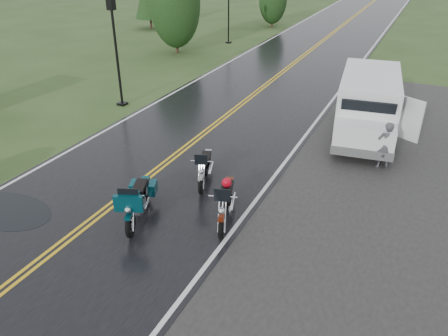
% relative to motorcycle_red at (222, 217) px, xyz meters
% --- Properties ---
extents(ground, '(120.00, 120.00, 0.00)m').
position_rel_motorcycle_red_xyz_m(ground, '(-3.66, -0.04, -0.70)').
color(ground, '#2D471E').
rests_on(ground, ground).
extents(road, '(8.00, 100.00, 0.04)m').
position_rel_motorcycle_red_xyz_m(road, '(-3.66, 9.96, -0.68)').
color(road, black).
rests_on(road, ground).
extents(motorcycle_red, '(1.57, 2.52, 1.40)m').
position_rel_motorcycle_red_xyz_m(motorcycle_red, '(0.00, 0.00, 0.00)').
color(motorcycle_red, '#551909').
rests_on(motorcycle_red, ground).
extents(motorcycle_teal, '(1.69, 2.52, 1.40)m').
position_rel_motorcycle_red_xyz_m(motorcycle_teal, '(-2.20, -0.98, 0.00)').
color(motorcycle_teal, '#05353E').
rests_on(motorcycle_teal, ground).
extents(motorcycle_silver, '(1.47, 2.29, 1.27)m').
position_rel_motorcycle_red_xyz_m(motorcycle_silver, '(-1.53, 1.74, -0.06)').
color(motorcycle_silver, '#95989C').
rests_on(motorcycle_silver, ground).
extents(van_white, '(3.07, 6.37, 2.40)m').
position_rel_motorcycle_red_xyz_m(van_white, '(1.52, 6.70, 0.50)').
color(van_white, white).
rests_on(van_white, ground).
extents(person_at_van, '(0.72, 0.66, 1.66)m').
position_rel_motorcycle_red_xyz_m(person_at_van, '(3.27, 6.05, 0.13)').
color(person_at_van, '#46474B').
rests_on(person_at_van, ground).
extents(lamp_post_near_left, '(0.41, 0.41, 4.82)m').
position_rel_motorcycle_red_xyz_m(lamp_post_near_left, '(-8.80, 7.37, 1.71)').
color(lamp_post_near_left, black).
rests_on(lamp_post_near_left, ground).
extents(lamp_post_far_left, '(0.37, 0.37, 4.28)m').
position_rel_motorcycle_red_xyz_m(lamp_post_far_left, '(-9.92, 21.85, 1.44)').
color(lamp_post_far_left, black).
rests_on(lamp_post_far_left, ground).
extents(tree_left_mid, '(3.37, 3.37, 5.27)m').
position_rel_motorcycle_red_xyz_m(tree_left_mid, '(-11.77, 17.47, 1.93)').
color(tree_left_mid, '#1E3D19').
rests_on(tree_left_mid, ground).
extents(tree_left_far, '(2.41, 2.41, 3.71)m').
position_rel_motorcycle_red_xyz_m(tree_left_far, '(-9.20, 29.40, 1.15)').
color(tree_left_far, '#1E3D19').
rests_on(tree_left_far, ground).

